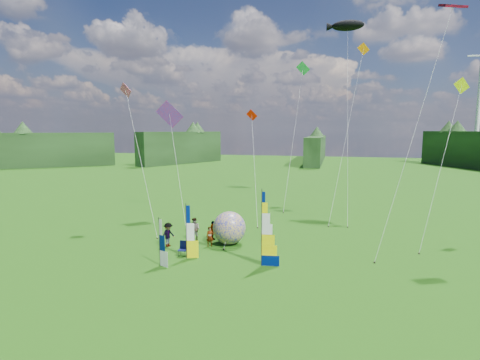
% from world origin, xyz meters
% --- Properties ---
extents(ground, '(220.00, 220.00, 0.00)m').
position_xyz_m(ground, '(0.00, 0.00, 0.00)').
color(ground, '#1C4D0A').
rests_on(ground, ground).
extents(treeline_ring, '(210.00, 210.00, 8.00)m').
position_xyz_m(treeline_ring, '(0.00, 0.00, 4.00)').
color(treeline_ring, '#2D5925').
rests_on(treeline_ring, ground).
extents(turbine_right, '(8.00, 1.20, 30.00)m').
position_xyz_m(turbine_right, '(45.00, 102.00, 15.00)').
color(turbine_right, silver).
rests_on(turbine_right, ground).
extents(feather_banner_main, '(1.36, 0.25, 5.02)m').
position_xyz_m(feather_banner_main, '(0.92, 2.26, 2.51)').
color(feather_banner_main, '#02155B').
rests_on(feather_banner_main, ground).
extents(side_banner_left, '(1.04, 0.40, 3.81)m').
position_xyz_m(side_banner_left, '(-4.48, 2.39, 1.91)').
color(side_banner_left, '#F0E600').
rests_on(side_banner_left, ground).
extents(side_banner_far, '(0.92, 0.45, 3.20)m').
position_xyz_m(side_banner_far, '(-5.66, 0.60, 1.60)').
color(side_banner_far, white).
rests_on(side_banner_far, ground).
extents(bol_inflatable, '(3.15, 3.15, 2.62)m').
position_xyz_m(bol_inflatable, '(-2.48, 6.34, 1.31)').
color(bol_inflatable, '#000AA7').
rests_on(bol_inflatable, ground).
extents(spectator_a, '(0.67, 0.57, 1.56)m').
position_xyz_m(spectator_a, '(-3.77, 5.37, 0.78)').
color(spectator_a, '#66594C').
rests_on(spectator_a, ground).
extents(spectator_b, '(1.00, 0.66, 1.88)m').
position_xyz_m(spectator_b, '(-5.50, 6.60, 0.94)').
color(spectator_b, '#66594C').
rests_on(spectator_b, ground).
extents(spectator_c, '(0.82, 1.30, 1.89)m').
position_xyz_m(spectator_c, '(-6.90, 4.55, 0.95)').
color(spectator_c, '#66594C').
rests_on(spectator_c, ground).
extents(spectator_d, '(0.85, 0.96, 1.56)m').
position_xyz_m(spectator_d, '(-4.14, 7.16, 0.78)').
color(spectator_d, '#66594C').
rests_on(spectator_d, ground).
extents(camp_chair, '(0.69, 0.69, 1.09)m').
position_xyz_m(camp_chair, '(-4.92, 2.71, 0.55)').
color(camp_chair, '#080D3A').
rests_on(camp_chair, ground).
extents(kite_whale, '(5.60, 14.90, 22.65)m').
position_xyz_m(kite_whale, '(6.57, 19.40, 11.33)').
color(kite_whale, black).
rests_on(kite_whale, ground).
extents(kite_rainbow_delta, '(10.84, 12.17, 13.04)m').
position_xyz_m(kite_rainbow_delta, '(-9.45, 12.27, 6.52)').
color(kite_rainbow_delta, '#D41A44').
rests_on(kite_rainbow_delta, ground).
extents(kite_parafoil, '(11.03, 11.52, 19.92)m').
position_xyz_m(kite_parafoil, '(10.92, 7.61, 9.96)').
color(kite_parafoil, '#BB001F').
rests_on(kite_parafoil, ground).
extents(small_kite_red, '(4.96, 10.74, 11.75)m').
position_xyz_m(small_kite_red, '(-2.52, 15.88, 5.87)').
color(small_kite_red, '#F21900').
rests_on(small_kite_red, ground).
extents(small_kite_orange, '(7.27, 11.57, 18.75)m').
position_xyz_m(small_kite_orange, '(6.54, 18.04, 9.38)').
color(small_kite_orange, '#FF8300').
rests_on(small_kite_orange, ground).
extents(small_kite_yellow, '(8.96, 11.27, 13.93)m').
position_xyz_m(small_kite_yellow, '(13.69, 11.20, 6.97)').
color(small_kite_yellow, '#E0FF00').
rests_on(small_kite_yellow, ground).
extents(small_kite_pink, '(9.34, 8.94, 13.96)m').
position_xyz_m(small_kite_pink, '(-11.29, 8.52, 6.98)').
color(small_kite_pink, '#EA4873').
rests_on(small_kite_pink, ground).
extents(small_kite_green, '(4.20, 13.28, 18.39)m').
position_xyz_m(small_kite_green, '(0.58, 23.72, 9.20)').
color(small_kite_green, green).
rests_on(small_kite_green, ground).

